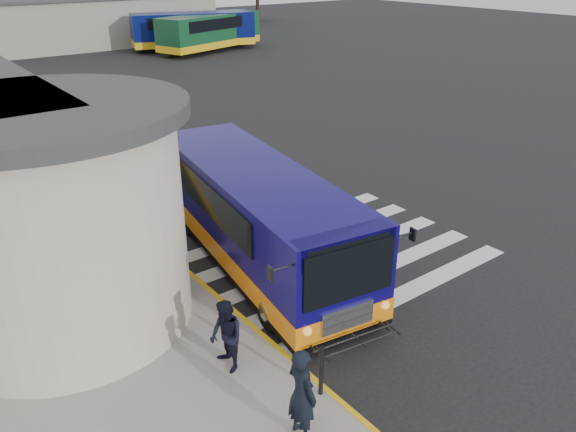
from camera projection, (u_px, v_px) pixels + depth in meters
ground at (326, 242)px, 16.09m from camera, size 140.00×140.00×0.00m
curb_strip at (135, 228)px, 16.72m from camera, size 0.12×34.00×0.16m
crosswalk at (331, 258)px, 15.24m from camera, size 8.00×5.35×0.01m
depot_building at (63, 23)px, 48.77m from camera, size 26.40×8.40×4.20m
transit_bus at (257, 219)px, 14.57m from camera, size 4.16×9.47×2.60m
pedestrian_a at (302, 394)px, 9.09m from camera, size 0.42×0.64×1.74m
pedestrian_b at (226, 336)px, 10.66m from camera, size 0.63×0.77×1.49m
bollard at (321, 371)px, 10.11m from camera, size 0.09×0.09×1.05m
far_bus_a at (193, 29)px, 47.86m from camera, size 10.59×5.78×2.63m
far_bus_b at (210, 31)px, 47.12m from camera, size 10.35×5.70×2.57m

